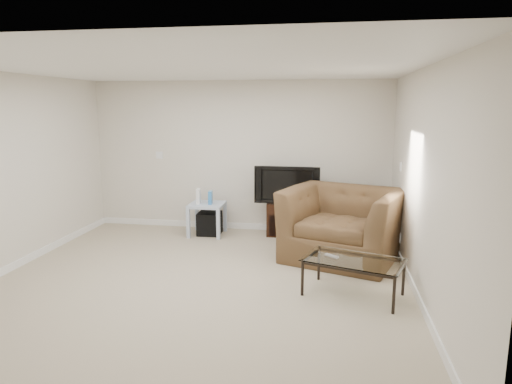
% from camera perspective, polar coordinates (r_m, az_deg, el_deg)
% --- Properties ---
extents(floor, '(5.00, 5.00, 0.00)m').
position_cam_1_polar(floor, '(5.60, -7.18, -11.21)').
color(floor, tan).
rests_on(floor, ground).
extents(ceiling, '(5.00, 5.00, 0.00)m').
position_cam_1_polar(ceiling, '(5.22, -7.84, 15.20)').
color(ceiling, white).
rests_on(ceiling, ground).
extents(wall_back, '(5.00, 0.02, 2.50)m').
position_cam_1_polar(wall_back, '(7.67, -2.13, 4.46)').
color(wall_back, silver).
rests_on(wall_back, ground).
extents(wall_left, '(0.02, 5.00, 2.50)m').
position_cam_1_polar(wall_left, '(6.44, -29.33, 1.90)').
color(wall_left, silver).
rests_on(wall_left, ground).
extents(wall_right, '(0.02, 5.00, 2.50)m').
position_cam_1_polar(wall_right, '(5.14, 20.27, 0.72)').
color(wall_right, silver).
rests_on(wall_right, ground).
extents(plate_back, '(0.12, 0.02, 0.12)m').
position_cam_1_polar(plate_back, '(8.05, -11.99, 4.53)').
color(plate_back, white).
rests_on(plate_back, wall_back).
extents(plate_right_switch, '(0.02, 0.09, 0.13)m').
position_cam_1_polar(plate_right_switch, '(6.70, 17.63, 3.06)').
color(plate_right_switch, white).
rests_on(plate_right_switch, wall_right).
extents(plate_right_outlet, '(0.02, 0.08, 0.12)m').
position_cam_1_polar(plate_right_outlet, '(6.60, 17.53, -5.49)').
color(plate_right_outlet, white).
rests_on(plate_right_outlet, wall_right).
extents(tv_stand, '(0.68, 0.49, 0.54)m').
position_cam_1_polar(tv_stand, '(7.51, 3.92, -3.29)').
color(tv_stand, black).
rests_on(tv_stand, floor).
extents(dvd_player, '(0.35, 0.25, 0.05)m').
position_cam_1_polar(dvd_player, '(7.43, 3.93, -2.00)').
color(dvd_player, black).
rests_on(dvd_player, tv_stand).
extents(television, '(0.98, 0.22, 0.60)m').
position_cam_1_polar(television, '(7.36, 3.97, 0.99)').
color(television, black).
rests_on(television, tv_stand).
extents(side_table, '(0.55, 0.55, 0.52)m').
position_cam_1_polar(side_table, '(7.52, -6.12, -3.38)').
color(side_table, silver).
rests_on(side_table, floor).
extents(subwoofer, '(0.38, 0.38, 0.36)m').
position_cam_1_polar(subwoofer, '(7.55, -5.82, -3.91)').
color(subwoofer, black).
rests_on(subwoofer, floor).
extents(game_console, '(0.08, 0.18, 0.24)m').
position_cam_1_polar(game_console, '(7.45, -7.19, -0.52)').
color(game_console, white).
rests_on(game_console, side_table).
extents(game_case, '(0.07, 0.16, 0.21)m').
position_cam_1_polar(game_case, '(7.40, -5.73, -0.70)').
color(game_case, '#337FCC').
rests_on(game_case, side_table).
extents(recliner, '(1.73, 1.41, 1.31)m').
position_cam_1_polar(recliner, '(6.34, 10.80, -2.52)').
color(recliner, '#482D21').
rests_on(recliner, floor).
extents(coffee_table, '(1.20, 0.91, 0.42)m').
position_cam_1_polar(coffee_table, '(5.26, 12.03, -10.40)').
color(coffee_table, black).
rests_on(coffee_table, floor).
extents(remote, '(0.16, 0.14, 0.02)m').
position_cam_1_polar(remote, '(5.23, 9.44, -7.88)').
color(remote, '#B2B2B7').
rests_on(remote, coffee_table).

